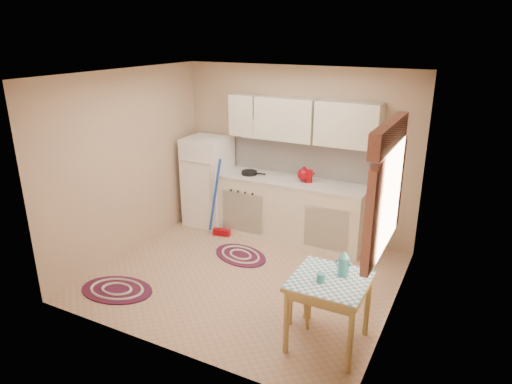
{
  "coord_description": "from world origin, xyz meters",
  "views": [
    {
      "loc": [
        2.45,
        -4.5,
        2.95
      ],
      "look_at": [
        0.02,
        0.25,
        1.06
      ],
      "focal_mm": 32.0,
      "sensor_mm": 36.0,
      "label": 1
    }
  ],
  "objects_px": {
    "fridge": "(208,181)",
    "table": "(328,312)",
    "stool": "(301,306)",
    "base_cabinets": "(289,210)"
  },
  "relations": [
    {
      "from": "fridge",
      "to": "stool",
      "type": "xyz_separation_m",
      "value": [
        2.35,
        -1.87,
        -0.49
      ]
    },
    {
      "from": "base_cabinets",
      "to": "table",
      "type": "height_order",
      "value": "base_cabinets"
    },
    {
      "from": "fridge",
      "to": "table",
      "type": "bearing_deg",
      "value": -37.21
    },
    {
      "from": "base_cabinets",
      "to": "fridge",
      "type": "bearing_deg",
      "value": -177.92
    },
    {
      "from": "fridge",
      "to": "stool",
      "type": "height_order",
      "value": "fridge"
    },
    {
      "from": "fridge",
      "to": "table",
      "type": "height_order",
      "value": "fridge"
    },
    {
      "from": "fridge",
      "to": "table",
      "type": "relative_size",
      "value": 1.94
    },
    {
      "from": "fridge",
      "to": "stool",
      "type": "relative_size",
      "value": 3.33
    },
    {
      "from": "fridge",
      "to": "base_cabinets",
      "type": "distance_m",
      "value": 1.4
    },
    {
      "from": "fridge",
      "to": "base_cabinets",
      "type": "xyz_separation_m",
      "value": [
        1.38,
        0.05,
        -0.26
      ]
    }
  ]
}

